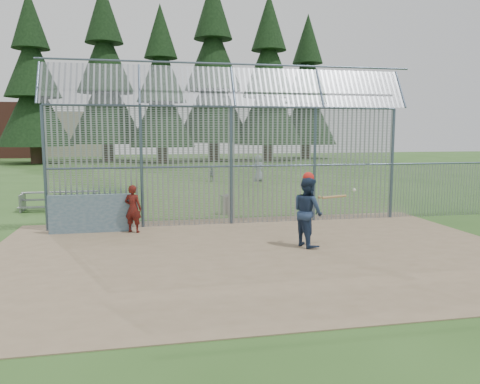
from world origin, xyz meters
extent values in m
plane|color=#2D511E|center=(0.00, 0.00, 0.00)|extent=(120.00, 120.00, 0.00)
cube|color=#756047|center=(0.00, -0.50, 0.01)|extent=(14.00, 10.00, 0.02)
cube|color=#38566B|center=(-4.60, 2.90, 0.62)|extent=(2.50, 0.12, 1.20)
imported|color=navy|center=(1.47, -0.12, 0.98)|extent=(0.94, 1.09, 1.92)
imported|color=maroon|center=(-3.29, 2.67, 0.77)|extent=(0.65, 0.55, 1.51)
imported|color=gray|center=(4.31, 17.23, 0.86)|extent=(0.98, 0.81, 1.72)
imported|color=slate|center=(1.35, 17.89, 0.46)|extent=(0.55, 0.25, 0.91)
sphere|color=red|center=(1.47, -0.12, 1.92)|extent=(0.31, 0.31, 0.31)
cylinder|color=#AA7F4C|center=(2.17, -0.27, 1.39)|extent=(0.82, 0.34, 0.07)
sphere|color=#AA7F4C|center=(1.74, -0.27, 1.39)|extent=(0.09, 0.09, 0.09)
sphere|color=white|center=(2.72, -0.36, 1.58)|extent=(0.09, 0.09, 0.09)
cylinder|color=gray|center=(0.19, 5.43, 0.35)|extent=(0.52, 0.52, 0.70)
cylinder|color=#9EA0A5|center=(0.19, 5.43, 0.72)|extent=(0.56, 0.56, 0.05)
sphere|color=#9EA0A5|center=(0.19, 5.43, 0.77)|extent=(0.10, 0.10, 0.10)
cube|color=gray|center=(-6.36, 7.43, 0.20)|extent=(3.00, 0.25, 0.05)
cube|color=slate|center=(-6.36, 7.78, 0.45)|extent=(3.00, 0.25, 0.05)
cube|color=gray|center=(-6.36, 8.13, 0.70)|extent=(3.00, 0.25, 0.05)
cube|color=slate|center=(-7.76, 7.78, 0.35)|extent=(0.06, 0.90, 0.70)
cube|color=slate|center=(-4.96, 7.78, 0.35)|extent=(0.06, 0.90, 0.70)
cylinder|color=#47566B|center=(-6.00, 3.50, 2.00)|extent=(0.10, 0.10, 4.00)
cylinder|color=#47566B|center=(-3.00, 3.50, 2.00)|extent=(0.10, 0.10, 4.00)
cylinder|color=#47566B|center=(0.00, 3.50, 2.00)|extent=(0.10, 0.10, 4.00)
cylinder|color=#47566B|center=(3.00, 3.50, 2.00)|extent=(0.10, 0.10, 4.00)
cylinder|color=#47566B|center=(6.00, 3.50, 2.00)|extent=(0.10, 0.10, 4.00)
cylinder|color=#47566B|center=(0.00, 3.50, 4.00)|extent=(12.00, 0.07, 0.07)
cylinder|color=#47566B|center=(0.00, 3.50, 2.00)|extent=(12.00, 0.06, 0.06)
cube|color=gray|center=(0.00, 3.50, 2.00)|extent=(12.00, 0.02, 4.00)
cube|color=gray|center=(0.00, 3.12, 4.65)|extent=(12.00, 0.77, 1.31)
cylinder|color=#47566B|center=(6.00, 3.50, 1.00)|extent=(0.08, 0.08, 2.00)
cylinder|color=#332319|center=(-14.00, 40.00, 1.53)|extent=(1.19, 1.19, 3.06)
cone|color=black|center=(-14.00, 40.00, 10.20)|extent=(7.48, 7.48, 13.94)
cylinder|color=#332319|center=(-7.00, 43.00, 1.71)|extent=(1.33, 1.33, 3.42)
cone|color=black|center=(-7.00, 43.00, 11.40)|extent=(8.36, 8.36, 15.58)
cylinder|color=#332319|center=(-1.00, 39.00, 1.44)|extent=(1.12, 1.12, 2.88)
cone|color=black|center=(-1.00, 39.00, 9.60)|extent=(7.04, 7.04, 13.12)
cylinder|color=#332319|center=(5.00, 42.00, 1.80)|extent=(1.40, 1.40, 3.60)
cone|color=black|center=(5.00, 42.00, 12.00)|extent=(8.80, 8.80, 16.40)
cylinder|color=#332319|center=(11.00, 40.00, 1.62)|extent=(1.26, 1.26, 3.24)
cone|color=black|center=(11.00, 40.00, 10.80)|extent=(7.92, 7.92, 14.76)
cylinder|color=#332319|center=(17.00, 44.00, 1.53)|extent=(1.19, 1.19, 3.06)
cone|color=black|center=(17.00, 44.00, 10.20)|extent=(7.48, 7.48, 13.94)
cube|color=#B2A58C|center=(-12.00, 58.00, 3.00)|extent=(8.00, 7.00, 6.00)
camera|label=1|loc=(-2.87, -12.17, 3.12)|focal=35.00mm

